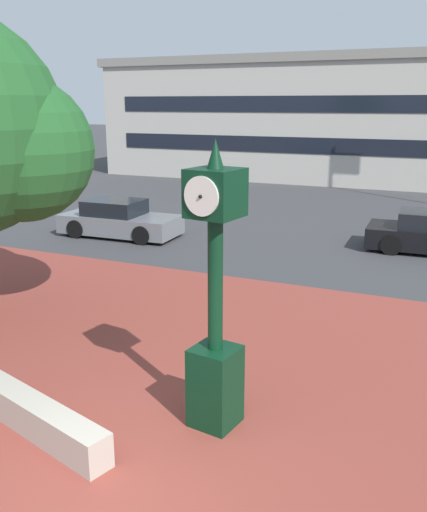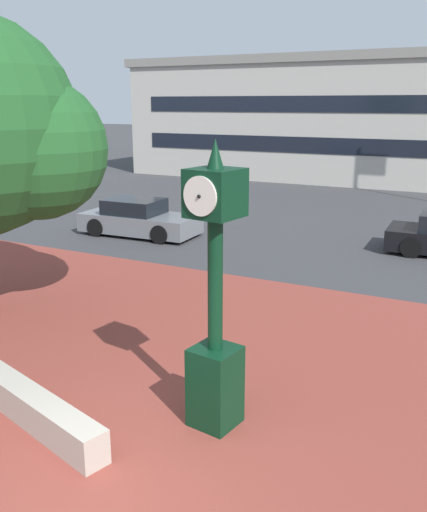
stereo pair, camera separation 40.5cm
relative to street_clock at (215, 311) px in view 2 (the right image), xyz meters
The scene contains 6 objects.
ground_plane 2.83m from the street_clock, 103.76° to the right, with size 200.00×200.00×0.00m, color #38383A.
plaza_brick_paving 1.85m from the street_clock, 150.81° to the left, with size 44.00×12.89×0.01m, color brown.
planter_wall 3.06m from the street_clock, 152.56° to the right, with size 3.20×0.40×0.50m, color #ADA393.
street_clock is the anchor object (origin of this frame).
car_street_mid 12.52m from the street_clock, 129.61° to the left, with size 4.25×2.00×1.28m.
civic_building 32.40m from the street_clock, 95.14° to the left, with size 32.06×15.76×7.25m.
Camera 2 is at (3.82, -4.33, 4.55)m, focal length 39.12 mm.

